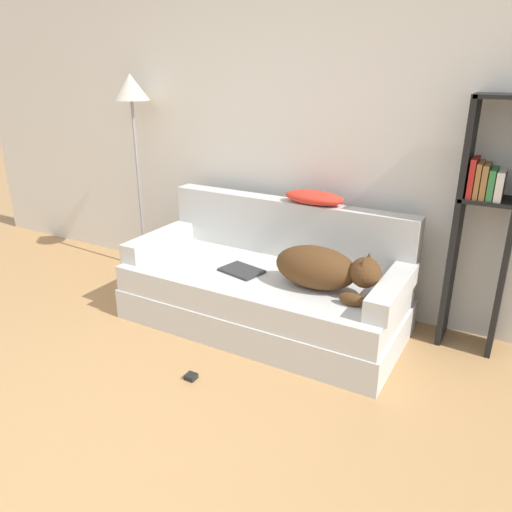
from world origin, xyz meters
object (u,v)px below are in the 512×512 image
couch (263,298)px  floor_lamp (132,103)px  dog (323,269)px  bookshelf (485,215)px  throw_pillow (314,197)px  laptop (242,271)px  power_adapter (191,377)px

couch → floor_lamp: (-1.46, 0.39, 1.27)m
dog → bookshelf: (0.85, 0.50, 0.35)m
dog → bookshelf: size_ratio=0.43×
throw_pillow → floor_lamp: 1.76m
dog → floor_lamp: 2.19m
couch → bookshelf: size_ratio=1.22×
couch → throw_pillow: size_ratio=4.44×
laptop → floor_lamp: bearing=173.1°
couch → laptop: (-0.13, -0.08, 0.22)m
dog → floor_lamp: size_ratio=0.41×
dog → throw_pillow: throw_pillow is taller
couch → floor_lamp: size_ratio=1.16×
couch → floor_lamp: floor_lamp is taller
bookshelf → floor_lamp: floor_lamp is taller
laptop → throw_pillow: 0.73m
couch → power_adapter: size_ratio=30.75×
laptop → power_adapter: (0.08, -0.74, -0.41)m
power_adapter → dog: bearing=55.7°
throw_pillow → power_adapter: (-0.25, -1.20, -0.87)m
couch → laptop: size_ratio=6.15×
floor_lamp → power_adapter: 2.36m
floor_lamp → power_adapter: (1.42, -1.21, -1.46)m
laptop → power_adapter: laptop is taller
dog → throw_pillow: (-0.27, 0.44, 0.33)m
laptop → couch: bearing=43.4°
floor_lamp → laptop: bearing=-19.5°
laptop → power_adapter: size_ratio=5.00×
bookshelf → floor_lamp: 2.83m
throw_pillow → laptop: bearing=-125.6°
throw_pillow → power_adapter: size_ratio=6.92×
throw_pillow → power_adapter: throw_pillow is taller
dog → laptop: bearing=-178.4°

